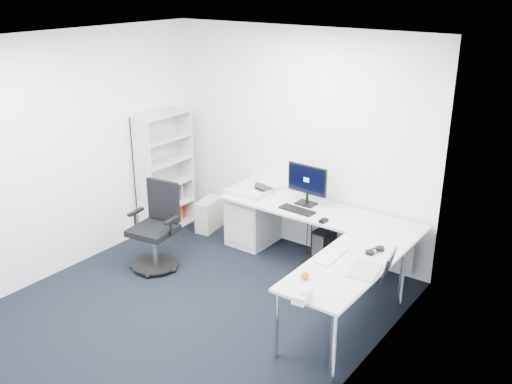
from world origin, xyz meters
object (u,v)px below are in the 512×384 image
Objects in this scene: bookshelf at (165,173)px; laptop at (365,259)px; task_chair at (153,228)px; monitor at (307,185)px; l_desk at (303,248)px.

laptop is (3.23, -0.72, 0.03)m from bookshelf.
bookshelf is at bearing 118.90° from task_chair.
task_chair is (0.67, -0.90, -0.29)m from bookshelf.
task_chair is 1.85m from monitor.
bookshelf reaches higher than laptop.
bookshelf is 1.99m from monitor.
monitor is (-0.22, 0.40, 0.60)m from l_desk.
monitor is at bearing 118.51° from l_desk.
bookshelf is (-2.17, 0.05, 0.45)m from l_desk.
laptop is (1.06, -0.67, 0.48)m from l_desk.
bookshelf is 3.31m from laptop.
monitor is at bearing 130.48° from laptop.
l_desk is at bearing -1.32° from bookshelf.
l_desk is 1.34m from laptop.
monitor reaches higher than l_desk.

